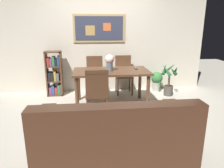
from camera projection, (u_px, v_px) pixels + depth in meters
The scene contains 12 objects.
ground_plane at pixel (106, 112), 4.01m from camera, with size 12.00×12.00×0.00m, color beige.
wall_back_with_painting at pixel (101, 38), 5.09m from camera, with size 5.20×0.14×2.60m.
dining_table at pixel (111, 75), 4.24m from camera, with size 1.53×0.83×0.73m.
dining_chair_far_left at pixel (95, 72), 4.92m from camera, with size 0.40×0.41×0.91m.
dining_chair_far_right at pixel (124, 71), 5.03m from camera, with size 0.40×0.41×0.91m.
dining_chair_near_left at pixel (97, 90), 3.56m from camera, with size 0.40×0.41×0.91m.
leather_couch at pixel (115, 139), 2.45m from camera, with size 1.80×0.84×0.84m.
bookshelf at pixel (55, 75), 4.88m from camera, with size 0.36×0.28×1.05m.
potted_ivy at pixel (157, 80), 5.25m from camera, with size 0.29×0.29×0.49m.
potted_palm at pixel (169, 81), 4.88m from camera, with size 0.42×0.43×0.77m.
flower_vase at pixel (110, 61), 4.13m from camera, with size 0.19×0.19×0.33m.
tv_remote at pixel (136, 68), 4.37m from camera, with size 0.04×0.16×0.02m.
Camera 1 is at (-0.29, -3.70, 1.60)m, focal length 33.37 mm.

